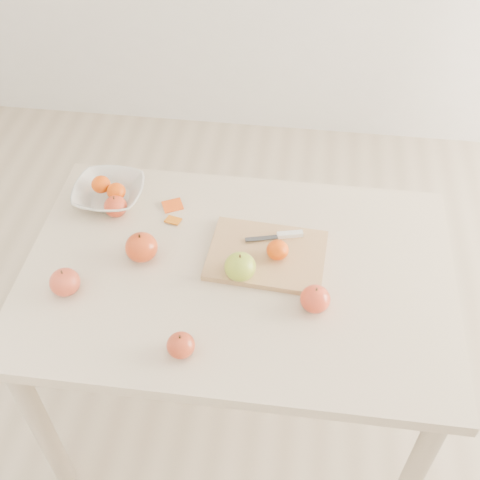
# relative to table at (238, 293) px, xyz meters

# --- Properties ---
(ground) EXTENTS (3.50, 3.50, 0.00)m
(ground) POSITION_rel_table_xyz_m (0.00, 0.00, -0.65)
(ground) COLOR #C6B293
(ground) RESTS_ON ground
(table) EXTENTS (1.20, 0.80, 0.75)m
(table) POSITION_rel_table_xyz_m (0.00, 0.00, 0.00)
(table) COLOR beige
(table) RESTS_ON ground
(cutting_board) EXTENTS (0.34, 0.26, 0.02)m
(cutting_board) POSITION_rel_table_xyz_m (0.08, 0.06, 0.11)
(cutting_board) COLOR tan
(cutting_board) RESTS_ON table
(board_tangerine) EXTENTS (0.06, 0.06, 0.05)m
(board_tangerine) POSITION_rel_table_xyz_m (0.11, 0.05, 0.14)
(board_tangerine) COLOR #C95407
(board_tangerine) RESTS_ON cutting_board
(fruit_bowl) EXTENTS (0.21, 0.21, 0.05)m
(fruit_bowl) POSITION_rel_table_xyz_m (-0.43, 0.24, 0.13)
(fruit_bowl) COLOR silver
(fruit_bowl) RESTS_ON table
(bowl_tangerine_near) EXTENTS (0.06, 0.06, 0.05)m
(bowl_tangerine_near) POSITION_rel_table_xyz_m (-0.46, 0.25, 0.15)
(bowl_tangerine_near) COLOR #D34D07
(bowl_tangerine_near) RESTS_ON fruit_bowl
(bowl_tangerine_far) EXTENTS (0.06, 0.06, 0.05)m
(bowl_tangerine_far) POSITION_rel_table_xyz_m (-0.40, 0.23, 0.15)
(bowl_tangerine_far) COLOR #E25208
(bowl_tangerine_far) RESTS_ON fruit_bowl
(orange_peel_a) EXTENTS (0.07, 0.07, 0.01)m
(orange_peel_a) POSITION_rel_table_xyz_m (-0.23, 0.23, 0.10)
(orange_peel_a) COLOR #D3480E
(orange_peel_a) RESTS_ON table
(orange_peel_b) EXTENTS (0.05, 0.04, 0.01)m
(orange_peel_b) POSITION_rel_table_xyz_m (-0.22, 0.17, 0.10)
(orange_peel_b) COLOR #C8630E
(orange_peel_b) RESTS_ON table
(paring_knife) EXTENTS (0.17, 0.06, 0.01)m
(paring_knife) POSITION_rel_table_xyz_m (0.12, 0.13, 0.12)
(paring_knife) COLOR white
(paring_knife) RESTS_ON cutting_board
(apple_green) EXTENTS (0.09, 0.09, 0.08)m
(apple_green) POSITION_rel_table_xyz_m (0.01, -0.02, 0.14)
(apple_green) COLOR olive
(apple_green) RESTS_ON table
(apple_red_c) EXTENTS (0.07, 0.07, 0.06)m
(apple_red_c) POSITION_rel_table_xyz_m (-0.10, -0.29, 0.13)
(apple_red_c) COLOR maroon
(apple_red_c) RESTS_ON table
(apple_red_d) EXTENTS (0.08, 0.08, 0.07)m
(apple_red_d) POSITION_rel_table_xyz_m (-0.45, -0.13, 0.14)
(apple_red_d) COLOR maroon
(apple_red_d) RESTS_ON table
(apple_red_a) EXTENTS (0.07, 0.07, 0.06)m
(apple_red_a) POSITION_rel_table_xyz_m (-0.39, 0.18, 0.13)
(apple_red_a) COLOR #9F0F0E
(apple_red_a) RESTS_ON table
(apple_red_e) EXTENTS (0.08, 0.08, 0.07)m
(apple_red_e) POSITION_rel_table_xyz_m (0.22, -0.10, 0.13)
(apple_red_e) COLOR #A71C17
(apple_red_e) RESTS_ON table
(apple_red_b) EXTENTS (0.09, 0.09, 0.08)m
(apple_red_b) POSITION_rel_table_xyz_m (-0.27, 0.01, 0.14)
(apple_red_b) COLOR #950B05
(apple_red_b) RESTS_ON table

